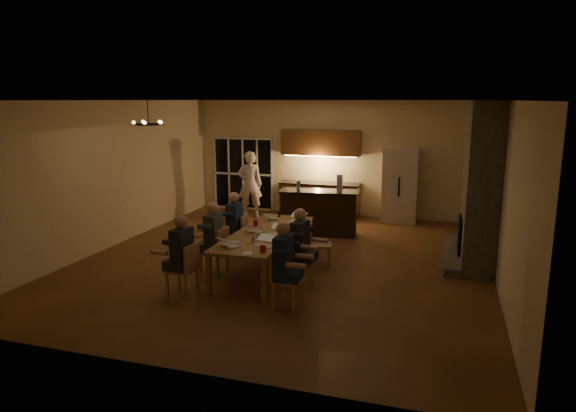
# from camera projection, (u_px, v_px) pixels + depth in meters

# --- Properties ---
(floor) EXTENTS (9.00, 9.00, 0.00)m
(floor) POSITION_uv_depth(u_px,v_px,m) (285.00, 260.00, 10.44)
(floor) COLOR brown
(floor) RESTS_ON ground
(back_wall) EXTENTS (8.00, 0.04, 3.20)m
(back_wall) POSITION_uv_depth(u_px,v_px,m) (333.00, 158.00, 14.35)
(back_wall) COLOR beige
(back_wall) RESTS_ON ground
(left_wall) EXTENTS (0.04, 9.00, 3.20)m
(left_wall) POSITION_uv_depth(u_px,v_px,m) (111.00, 174.00, 11.28)
(left_wall) COLOR beige
(left_wall) RESTS_ON ground
(right_wall) EXTENTS (0.04, 9.00, 3.20)m
(right_wall) POSITION_uv_depth(u_px,v_px,m) (504.00, 194.00, 8.96)
(right_wall) COLOR beige
(right_wall) RESTS_ON ground
(ceiling) EXTENTS (8.00, 9.00, 0.04)m
(ceiling) POSITION_uv_depth(u_px,v_px,m) (284.00, 99.00, 9.79)
(ceiling) COLOR white
(ceiling) RESTS_ON back_wall
(french_doors) EXTENTS (1.86, 0.08, 2.10)m
(french_doors) POSITION_uv_depth(u_px,v_px,m) (243.00, 174.00, 15.19)
(french_doors) COLOR black
(french_doors) RESTS_ON ground
(fireplace) EXTENTS (0.58, 2.50, 3.20)m
(fireplace) POSITION_uv_depth(u_px,v_px,m) (480.00, 183.00, 10.17)
(fireplace) COLOR #665F50
(fireplace) RESTS_ON ground
(kitchenette) EXTENTS (2.24, 0.68, 2.40)m
(kitchenette) POSITION_uv_depth(u_px,v_px,m) (320.00, 174.00, 14.21)
(kitchenette) COLOR brown
(kitchenette) RESTS_ON ground
(refrigerator) EXTENTS (0.90, 0.68, 2.00)m
(refrigerator) POSITION_uv_depth(u_px,v_px,m) (400.00, 185.00, 13.57)
(refrigerator) COLOR beige
(refrigerator) RESTS_ON ground
(dining_table) EXTENTS (1.10, 3.05, 0.75)m
(dining_table) POSITION_uv_depth(u_px,v_px,m) (266.00, 251.00, 9.78)
(dining_table) COLOR #AD8945
(dining_table) RESTS_ON ground
(bar_island) EXTENTS (1.96, 0.91, 1.08)m
(bar_island) POSITION_uv_depth(u_px,v_px,m) (319.00, 213.00, 12.37)
(bar_island) COLOR black
(bar_island) RESTS_ON ground
(chair_left_near) EXTENTS (0.47, 0.47, 0.89)m
(chair_left_near) POSITION_uv_depth(u_px,v_px,m) (182.00, 269.00, 8.53)
(chair_left_near) COLOR tan
(chair_left_near) RESTS_ON ground
(chair_left_mid) EXTENTS (0.47, 0.47, 0.89)m
(chair_left_mid) POSITION_uv_depth(u_px,v_px,m) (214.00, 251.00, 9.59)
(chair_left_mid) COLOR tan
(chair_left_mid) RESTS_ON ground
(chair_left_far) EXTENTS (0.48, 0.48, 0.89)m
(chair_left_far) POSITION_uv_depth(u_px,v_px,m) (235.00, 236.00, 10.64)
(chair_left_far) COLOR tan
(chair_left_far) RESTS_ON ground
(chair_right_near) EXTENTS (0.51, 0.51, 0.89)m
(chair_right_near) POSITION_uv_depth(u_px,v_px,m) (288.00, 279.00, 8.06)
(chair_right_near) COLOR tan
(chair_right_near) RESTS_ON ground
(chair_right_mid) EXTENTS (0.51, 0.51, 0.89)m
(chair_right_mid) POSITION_uv_depth(u_px,v_px,m) (301.00, 261.00, 8.98)
(chair_right_mid) COLOR tan
(chair_right_mid) RESTS_ON ground
(chair_right_far) EXTENTS (0.54, 0.54, 0.89)m
(chair_right_far) POSITION_uv_depth(u_px,v_px,m) (320.00, 244.00, 10.03)
(chair_right_far) COLOR tan
(chair_right_far) RESTS_ON ground
(person_left_near) EXTENTS (0.64, 0.64, 1.38)m
(person_left_near) POSITION_uv_depth(u_px,v_px,m) (182.00, 256.00, 8.45)
(person_left_near) COLOR #272B33
(person_left_near) RESTS_ON ground
(person_right_near) EXTENTS (0.60, 0.60, 1.38)m
(person_right_near) POSITION_uv_depth(u_px,v_px,m) (283.00, 265.00, 7.99)
(person_right_near) COLOR #1E2E4C
(person_right_near) RESTS_ON ground
(person_left_mid) EXTENTS (0.62, 0.62, 1.38)m
(person_left_mid) POSITION_uv_depth(u_px,v_px,m) (214.00, 239.00, 9.49)
(person_left_mid) COLOR #3E434A
(person_left_mid) RESTS_ON ground
(person_right_mid) EXTENTS (0.67, 0.67, 1.38)m
(person_right_mid) POSITION_uv_depth(u_px,v_px,m) (300.00, 247.00, 8.96)
(person_right_mid) COLOR #272B33
(person_right_mid) RESTS_ON ground
(person_left_far) EXTENTS (0.62, 0.62, 1.38)m
(person_left_far) POSITION_uv_depth(u_px,v_px,m) (235.00, 225.00, 10.49)
(person_left_far) COLOR #1E2E4C
(person_left_far) RESTS_ON ground
(standing_person) EXTENTS (0.78, 0.64, 1.84)m
(standing_person) POSITION_uv_depth(u_px,v_px,m) (250.00, 184.00, 14.14)
(standing_person) COLOR silver
(standing_person) RESTS_ON ground
(chandelier) EXTENTS (0.57, 0.57, 0.03)m
(chandelier) POSITION_uv_depth(u_px,v_px,m) (149.00, 124.00, 9.79)
(chandelier) COLOR black
(chandelier) RESTS_ON ceiling
(laptop_a) EXTENTS (0.42, 0.42, 0.23)m
(laptop_a) POSITION_uv_depth(u_px,v_px,m) (230.00, 240.00, 8.76)
(laptop_a) COLOR silver
(laptop_a) RESTS_ON dining_table
(laptop_b) EXTENTS (0.36, 0.33, 0.23)m
(laptop_b) POSITION_uv_depth(u_px,v_px,m) (264.00, 240.00, 8.77)
(laptop_b) COLOR silver
(laptop_b) RESTS_ON dining_table
(laptop_c) EXTENTS (0.39, 0.36, 0.23)m
(laptop_c) POSITION_uv_depth(u_px,v_px,m) (256.00, 226.00, 9.72)
(laptop_c) COLOR silver
(laptop_c) RESTS_ON dining_table
(laptop_d) EXTENTS (0.34, 0.31, 0.23)m
(laptop_d) POSITION_uv_depth(u_px,v_px,m) (279.00, 228.00, 9.56)
(laptop_d) COLOR silver
(laptop_d) RESTS_ON dining_table
(laptop_e) EXTENTS (0.35, 0.32, 0.23)m
(laptop_e) POSITION_uv_depth(u_px,v_px,m) (271.00, 214.00, 10.78)
(laptop_e) COLOR silver
(laptop_e) RESTS_ON dining_table
(laptop_f) EXTENTS (0.35, 0.32, 0.23)m
(laptop_f) POSITION_uv_depth(u_px,v_px,m) (297.00, 216.00, 10.52)
(laptop_f) COLOR silver
(laptop_f) RESTS_ON dining_table
(mug_front) EXTENTS (0.08, 0.08, 0.10)m
(mug_front) POSITION_uv_depth(u_px,v_px,m) (258.00, 235.00, 9.32)
(mug_front) COLOR silver
(mug_front) RESTS_ON dining_table
(mug_mid) EXTENTS (0.07, 0.07, 0.10)m
(mug_mid) POSITION_uv_depth(u_px,v_px,m) (279.00, 224.00, 10.16)
(mug_mid) COLOR silver
(mug_mid) RESTS_ON dining_table
(mug_back) EXTENTS (0.08, 0.08, 0.10)m
(mug_back) POSITION_uv_depth(u_px,v_px,m) (266.00, 219.00, 10.59)
(mug_back) COLOR silver
(mug_back) RESTS_ON dining_table
(redcup_near) EXTENTS (0.10, 0.10, 0.12)m
(redcup_near) POSITION_uv_depth(u_px,v_px,m) (263.00, 249.00, 8.43)
(redcup_near) COLOR #B40C1E
(redcup_near) RESTS_ON dining_table
(redcup_mid) EXTENTS (0.09, 0.09, 0.12)m
(redcup_mid) POSITION_uv_depth(u_px,v_px,m) (256.00, 223.00, 10.20)
(redcup_mid) COLOR #B40C1E
(redcup_mid) RESTS_ON dining_table
(can_silver) EXTENTS (0.06, 0.06, 0.12)m
(can_silver) POSITION_uv_depth(u_px,v_px,m) (253.00, 239.00, 9.02)
(can_silver) COLOR #B2B2B7
(can_silver) RESTS_ON dining_table
(can_cola) EXTENTS (0.06, 0.06, 0.12)m
(can_cola) POSITION_uv_depth(u_px,v_px,m) (279.00, 214.00, 10.99)
(can_cola) COLOR #3F0F0C
(can_cola) RESTS_ON dining_table
(can_right) EXTENTS (0.07, 0.07, 0.12)m
(can_right) POSITION_uv_depth(u_px,v_px,m) (292.00, 227.00, 9.90)
(can_right) COLOR #B2B2B7
(can_right) RESTS_ON dining_table
(plate_near) EXTENTS (0.22, 0.22, 0.02)m
(plate_near) POSITION_uv_depth(u_px,v_px,m) (272.00, 240.00, 9.13)
(plate_near) COLOR silver
(plate_near) RESTS_ON dining_table
(plate_left) EXTENTS (0.25, 0.25, 0.02)m
(plate_left) POSITION_uv_depth(u_px,v_px,m) (233.00, 243.00, 8.97)
(plate_left) COLOR silver
(plate_left) RESTS_ON dining_table
(plate_far) EXTENTS (0.23, 0.23, 0.02)m
(plate_far) POSITION_uv_depth(u_px,v_px,m) (297.00, 225.00, 10.27)
(plate_far) COLOR silver
(plate_far) RESTS_ON dining_table
(notepad) EXTENTS (0.21, 0.25, 0.01)m
(notepad) POSITION_uv_depth(u_px,v_px,m) (247.00, 254.00, 8.34)
(notepad) COLOR white
(notepad) RESTS_ON dining_table
(bar_bottle) EXTENTS (0.09, 0.09, 0.24)m
(bar_bottle) POSITION_uv_depth(u_px,v_px,m) (298.00, 185.00, 12.28)
(bar_bottle) COLOR #99999E
(bar_bottle) RESTS_ON bar_island
(bar_blender) EXTENTS (0.14, 0.14, 0.40)m
(bar_blender) POSITION_uv_depth(u_px,v_px,m) (340.00, 183.00, 12.08)
(bar_blender) COLOR silver
(bar_blender) RESTS_ON bar_island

